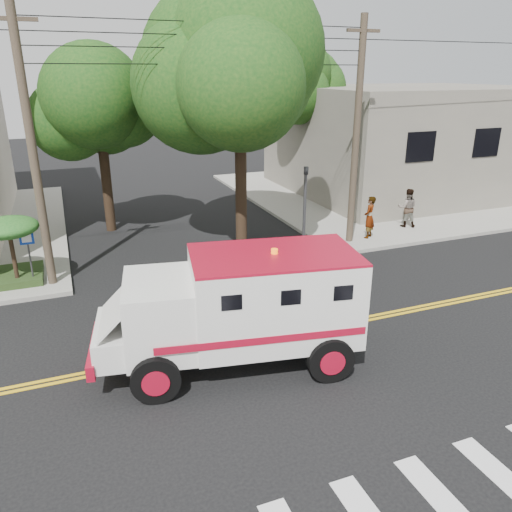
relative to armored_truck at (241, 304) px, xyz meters
name	(u,v)px	position (x,y,z in m)	size (l,w,h in m)	color
ground	(270,338)	(1.18, 0.89, -1.66)	(100.00, 100.00, 0.00)	black
sidewalk_ne	(388,192)	(14.68, 14.39, -1.59)	(17.00, 17.00, 0.15)	gray
building_right	(409,138)	(16.18, 14.89, 1.49)	(14.00, 12.00, 6.00)	#6B665C
utility_pole_left	(33,155)	(-4.42, 6.89, 2.84)	(0.28, 0.28, 9.00)	#382D23
utility_pole_right	(356,137)	(7.48, 7.09, 2.84)	(0.28, 0.28, 9.00)	#382D23
tree_main	(254,65)	(3.12, 7.10, 5.54)	(6.08, 5.70, 9.85)	black
tree_left	(106,102)	(-1.50, 12.68, 4.07)	(4.48, 4.20, 7.70)	black
tree_right	(306,87)	(10.02, 16.66, 4.43)	(4.80, 4.50, 8.20)	black
traffic_signal	(305,202)	(4.98, 6.49, 0.56)	(0.15, 0.18, 3.60)	#3F3F42
accessibility_sign	(29,250)	(-5.02, 7.06, -0.30)	(0.45, 0.10, 2.02)	#3F3F42
armored_truck	(241,304)	(0.00, 0.00, 0.00)	(6.72, 3.47, 2.92)	silver
pedestrian_a	(369,217)	(8.47, 7.17, -0.60)	(0.67, 0.44, 1.83)	gray
pedestrian_b	(407,208)	(11.04, 7.93, -0.62)	(0.87, 0.68, 1.79)	gray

